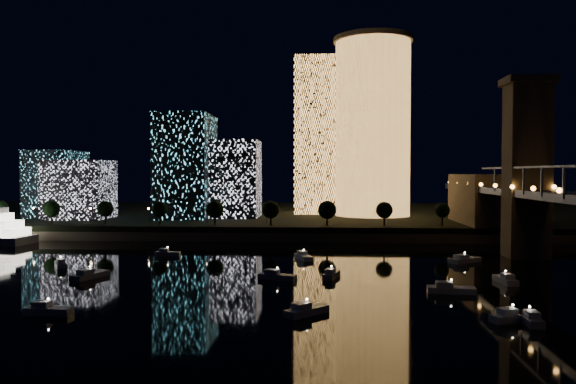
# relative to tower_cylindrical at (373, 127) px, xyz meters

# --- Properties ---
(ground) EXTENTS (520.00, 520.00, 0.00)m
(ground) POSITION_rel_tower_cylindrical_xyz_m (-29.95, -135.41, -43.42)
(ground) COLOR black
(ground) RESTS_ON ground
(far_bank) EXTENTS (420.00, 160.00, 5.00)m
(far_bank) POSITION_rel_tower_cylindrical_xyz_m (-29.95, 24.59, -40.92)
(far_bank) COLOR black
(far_bank) RESTS_ON ground
(seawall) EXTENTS (420.00, 6.00, 3.00)m
(seawall) POSITION_rel_tower_cylindrical_xyz_m (-29.95, -53.41, -41.92)
(seawall) COLOR #6B5E4C
(seawall) RESTS_ON ground
(tower_cylindrical) EXTENTS (34.00, 34.00, 76.59)m
(tower_cylindrical) POSITION_rel_tower_cylindrical_xyz_m (0.00, 0.00, 0.00)
(tower_cylindrical) COLOR #FFAD51
(tower_cylindrical) RESTS_ON far_bank
(tower_rectangular) EXTENTS (22.22, 22.22, 70.71)m
(tower_rectangular) POSITION_rel_tower_cylindrical_xyz_m (-23.14, 13.95, -3.06)
(tower_rectangular) COLOR #FFAD51
(tower_rectangular) RESTS_ON far_bank
(midrise_blocks) EXTENTS (95.68, 33.43, 42.52)m
(midrise_blocks) POSITION_rel_tower_cylindrical_xyz_m (-90.96, -15.82, -21.57)
(midrise_blocks) COLOR white
(midrise_blocks) RESTS_ON far_bank
(motorboats) EXTENTS (110.68, 75.80, 2.78)m
(motorboats) POSITION_rel_tower_cylindrical_xyz_m (-28.17, -126.76, -42.61)
(motorboats) COLOR silver
(motorboats) RESTS_ON ground
(esplanade_trees) EXTENTS (166.05, 6.92, 8.96)m
(esplanade_trees) POSITION_rel_tower_cylindrical_xyz_m (-65.52, -47.41, -32.95)
(esplanade_trees) COLOR black
(esplanade_trees) RESTS_ON far_bank
(street_lamps) EXTENTS (132.70, 0.70, 5.65)m
(street_lamps) POSITION_rel_tower_cylindrical_xyz_m (-63.95, -41.41, -34.40)
(street_lamps) COLOR black
(street_lamps) RESTS_ON far_bank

